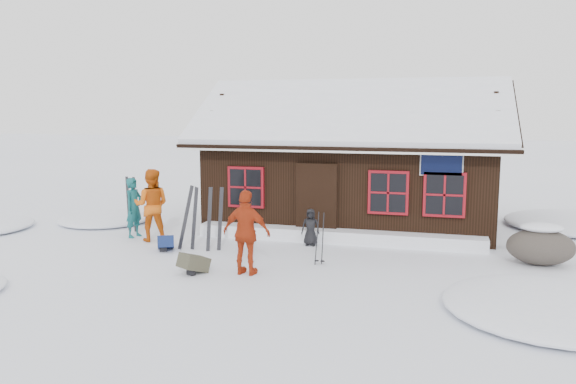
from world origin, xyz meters
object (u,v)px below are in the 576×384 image
object	(u,v)px
ski_poles	(320,239)
backpack_olive	(194,266)
skier_crouched	(311,227)
boulder	(541,246)
ski_pair_left	(190,219)
skier_orange_left	(152,205)
skier_teal	(134,208)
backpack_blue	(166,245)
skier_orange_right	(247,233)

from	to	relation	value
ski_poles	backpack_olive	distance (m)	2.85
skier_crouched	boulder	bearing A→B (deg)	-11.13
boulder	ski_pair_left	bearing A→B (deg)	-173.74
skier_orange_left	ski_poles	bearing A→B (deg)	149.61
skier_teal	backpack_olive	size ratio (longest dim) A/B	2.88
ski_poles	backpack_olive	world-z (taller)	ski_poles
skier_orange_left	boulder	xyz separation A→B (m)	(9.61, 0.22, -0.53)
skier_orange_left	backpack_blue	world-z (taller)	skier_orange_left
skier_orange_left	backpack_blue	xyz separation A→B (m)	(0.86, -0.89, -0.82)
skier_crouched	backpack_olive	distance (m)	3.63
boulder	ski_pair_left	xyz separation A→B (m)	(-8.19, -0.90, 0.36)
skier_orange_left	skier_orange_right	size ratio (longest dim) A/B	1.07
skier_orange_right	ski_pair_left	xyz separation A→B (m)	(-2.07, 1.61, -0.11)
boulder	backpack_blue	world-z (taller)	boulder
skier_crouched	backpack_blue	bearing A→B (deg)	-163.03
skier_crouched	backpack_olive	size ratio (longest dim) A/B	1.69
ski_pair_left	boulder	bearing A→B (deg)	20.86
skier_orange_left	backpack_blue	bearing A→B (deg)	116.56
skier_orange_right	boulder	xyz separation A→B (m)	(6.12, 2.51, -0.47)
skier_orange_left	backpack_olive	xyz separation A→B (m)	(2.36, -2.51, -0.81)
skier_teal	skier_orange_left	size ratio (longest dim) A/B	0.85
skier_orange_right	boulder	size ratio (longest dim) A/B	1.23
skier_orange_right	ski_pair_left	distance (m)	2.62
ski_poles	skier_orange_left	bearing A→B (deg)	167.00
backpack_blue	ski_pair_left	bearing A→B (deg)	-6.73
ski_poles	backpack_blue	world-z (taller)	ski_poles
skier_orange_left	backpack_olive	distance (m)	3.54
backpack_blue	backpack_olive	xyz separation A→B (m)	(1.51, -1.62, 0.01)
boulder	skier_crouched	bearing A→B (deg)	176.00
skier_teal	skier_orange_right	size ratio (longest dim) A/B	0.91
ski_pair_left	skier_crouched	bearing A→B (deg)	39.34
skier_orange_left	backpack_blue	size ratio (longest dim) A/B	3.70
skier_teal	ski_poles	size ratio (longest dim) A/B	1.32
skier_orange_right	backpack_olive	bearing A→B (deg)	15.78
skier_teal	backpack_blue	distance (m)	2.05
skier_orange_left	skier_crouched	bearing A→B (deg)	170.80
skier_orange_left	backpack_olive	bearing A→B (deg)	115.92
boulder	backpack_olive	world-z (taller)	boulder
backpack_blue	backpack_olive	size ratio (longest dim) A/B	0.92
boulder	ski_pair_left	distance (m)	8.24
skier_orange_right	backpack_olive	size ratio (longest dim) A/B	3.18
skier_orange_right	backpack_olive	world-z (taller)	skier_orange_right
ski_pair_left	ski_poles	world-z (taller)	ski_pair_left
skier_crouched	ski_pair_left	xyz separation A→B (m)	(-2.77, -1.28, 0.32)
skier_orange_left	skier_crouched	world-z (taller)	skier_orange_left
boulder	ski_poles	world-z (taller)	ski_poles
skier_teal	backpack_olive	bearing A→B (deg)	-124.21
ski_poles	ski_pair_left	bearing A→B (deg)	172.63
boulder	backpack_blue	bearing A→B (deg)	-172.75
ski_pair_left	backpack_olive	world-z (taller)	ski_pair_left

